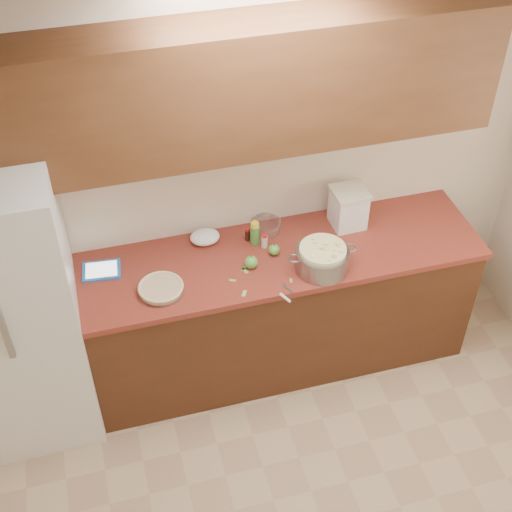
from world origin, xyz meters
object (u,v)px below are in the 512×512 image
object	(u,v)px
pie	(161,288)
tablet	(101,270)
colander	(322,258)
flour_canister	(348,207)

from	to	relation	value
pie	tablet	xyz separation A→B (m)	(-0.30, 0.25, -0.01)
colander	flour_canister	size ratio (longest dim) A/B	1.61
colander	flour_canister	distance (m)	0.45
pie	tablet	distance (m)	0.40
colander	flour_canister	world-z (taller)	flour_canister
colander	tablet	size ratio (longest dim) A/B	1.76
pie	flour_canister	bearing A→B (deg)	13.23
pie	flour_canister	distance (m)	1.25
colander	tablet	bearing A→B (deg)	165.91
flour_canister	colander	bearing A→B (deg)	-129.80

